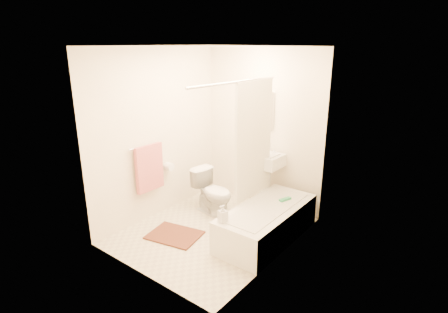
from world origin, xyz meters
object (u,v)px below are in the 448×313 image
Objects in this scene: soap_bottle at (223,214)px; sink at (265,180)px; toilet at (213,192)px; bath_mat at (175,235)px; bathtub at (267,223)px.

sink is at bearing 100.32° from soap_bottle.
bath_mat is (0.03, -0.85, -0.32)m from toilet.
bath_mat is (-0.98, -0.71, -0.20)m from bathtub.
bath_mat is at bearing -175.51° from soap_bottle.
soap_bottle is (0.76, 0.06, 0.52)m from bath_mat.
soap_bottle reaches higher than bathtub.
bath_mat is at bearing -144.29° from bathtub.
soap_bottle is at bearing -108.77° from bathtub.
bathtub reaches higher than bath_mat.
toilet is 0.91m from bath_mat.
toilet reaches higher than bath_mat.
sink reaches higher than soap_bottle.
sink is 1.56m from bath_mat.
bathtub is 2.30× the size of bath_mat.
toilet is 0.79m from sink.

